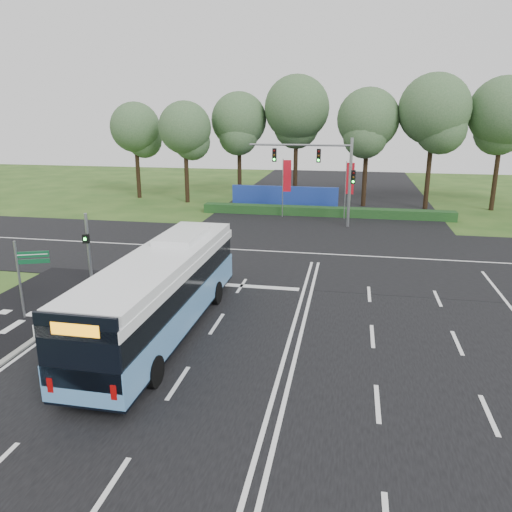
{
  "coord_description": "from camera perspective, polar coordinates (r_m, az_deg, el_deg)",
  "views": [
    {
      "loc": [
        2.13,
        -19.28,
        8.89
      ],
      "look_at": [
        -1.95,
        2.0,
        2.61
      ],
      "focal_mm": 35.0,
      "sensor_mm": 36.0,
      "label": 1
    }
  ],
  "objects": [
    {
      "name": "city_bus",
      "position": [
        20.72,
        -10.69,
        -4.0
      ],
      "size": [
        2.88,
        12.83,
        3.67
      ],
      "rotation": [
        0.0,
        0.0,
        -0.01
      ],
      "color": "#568EC8",
      "rests_on": "ground"
    },
    {
      "name": "kerb_strip",
      "position": [
        22.2,
        -24.08,
        -8.79
      ],
      "size": [
        0.25,
        18.0,
        0.12
      ],
      "primitive_type": "cube",
      "color": "gray",
      "rests_on": "ground"
    },
    {
      "name": "banner_flag_left",
      "position": [
        43.47,
        3.43,
        8.7
      ],
      "size": [
        0.74,
        0.15,
        5.06
      ],
      "rotation": [
        0.0,
        0.0,
        0.13
      ],
      "color": "gray",
      "rests_on": "ground"
    },
    {
      "name": "street_sign",
      "position": [
        23.91,
        -24.8,
        -1.41
      ],
      "size": [
        1.32,
        0.57,
        3.58
      ],
      "rotation": [
        0.0,
        0.0,
        0.37
      ],
      "color": "gray",
      "rests_on": "ground"
    },
    {
      "name": "traffic_light_gantry",
      "position": [
        40.05,
        8.16,
        9.93
      ],
      "size": [
        8.41,
        0.28,
        7.0
      ],
      "color": "gray",
      "rests_on": "ground"
    },
    {
      "name": "pedestrian_signal",
      "position": [
        26.77,
        -18.62,
        0.8
      ],
      "size": [
        0.36,
        0.44,
        4.01
      ],
      "rotation": [
        0.0,
        0.0,
        0.26
      ],
      "color": "gray",
      "rests_on": "ground"
    },
    {
      "name": "eucalyptus_row",
      "position": [
        50.03,
        12.18,
        15.5
      ],
      "size": [
        46.62,
        9.19,
        12.61
      ],
      "color": "black",
      "rests_on": "ground"
    },
    {
      "name": "blue_hoarding",
      "position": [
        47.33,
        3.28,
        6.65
      ],
      "size": [
        10.0,
        0.3,
        2.2
      ],
      "primitive_type": "cube",
      "color": "navy",
      "rests_on": "ground"
    },
    {
      "name": "banner_flag_mid",
      "position": [
        43.19,
        10.55,
        8.3
      ],
      "size": [
        0.71,
        0.23,
        4.92
      ],
      "rotation": [
        0.0,
        0.0,
        -0.26
      ],
      "color": "gray",
      "rests_on": "ground"
    },
    {
      "name": "road_main",
      "position": [
        21.33,
        4.17,
        -8.46
      ],
      "size": [
        20.0,
        120.0,
        0.04
      ],
      "primitive_type": "cube",
      "color": "black",
      "rests_on": "ground"
    },
    {
      "name": "road_cross",
      "position": [
        32.59,
        6.69,
        0.25
      ],
      "size": [
        120.0,
        14.0,
        0.05
      ],
      "primitive_type": "cube",
      "color": "black",
      "rests_on": "ground"
    },
    {
      "name": "ground",
      "position": [
        21.34,
        4.17,
        -8.51
      ],
      "size": [
        120.0,
        120.0,
        0.0
      ],
      "primitive_type": "plane",
      "color": "#264A18",
      "rests_on": "ground"
    },
    {
      "name": "hedge",
      "position": [
        44.65,
        7.94,
        5.03
      ],
      "size": [
        22.0,
        1.2,
        0.8
      ],
      "primitive_type": "cube",
      "color": "#143818",
      "rests_on": "ground"
    }
  ]
}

